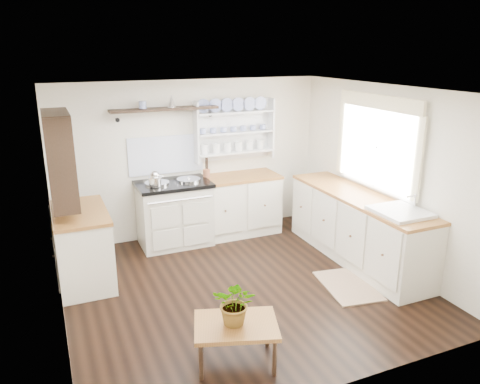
% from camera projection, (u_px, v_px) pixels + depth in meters
% --- Properties ---
extents(floor, '(4.00, 3.80, 0.01)m').
position_uv_depth(floor, '(242.00, 286.00, 5.59)').
color(floor, black).
rests_on(floor, ground).
extents(wall_back, '(4.00, 0.02, 2.30)m').
position_uv_depth(wall_back, '(191.00, 159.00, 6.91)').
color(wall_back, beige).
rests_on(wall_back, ground).
extents(wall_right, '(0.02, 3.80, 2.30)m').
position_uv_depth(wall_right, '(385.00, 176.00, 6.00)').
color(wall_right, beige).
rests_on(wall_right, ground).
extents(wall_left, '(0.02, 3.80, 2.30)m').
position_uv_depth(wall_left, '(52.00, 219.00, 4.49)').
color(wall_left, beige).
rests_on(wall_left, ground).
extents(ceiling, '(4.00, 3.80, 0.01)m').
position_uv_depth(ceiling, '(243.00, 90.00, 4.90)').
color(ceiling, white).
rests_on(ceiling, wall_back).
extents(window, '(0.08, 1.55, 1.22)m').
position_uv_depth(window, '(377.00, 142.00, 5.99)').
color(window, white).
rests_on(window, wall_right).
extents(aga_cooker, '(1.03, 0.71, 0.95)m').
position_uv_depth(aga_cooker, '(174.00, 213.00, 6.68)').
color(aga_cooker, beige).
rests_on(aga_cooker, floor).
extents(back_cabinets, '(1.27, 0.63, 0.90)m').
position_uv_depth(back_cabinets, '(237.00, 204.00, 7.08)').
color(back_cabinets, beige).
rests_on(back_cabinets, floor).
extents(right_cabinets, '(0.62, 2.43, 0.90)m').
position_uv_depth(right_cabinets, '(357.00, 227.00, 6.18)').
color(right_cabinets, beige).
rests_on(right_cabinets, floor).
extents(belfast_sink, '(0.55, 0.60, 0.45)m').
position_uv_depth(belfast_sink, '(399.00, 221.00, 5.42)').
color(belfast_sink, white).
rests_on(belfast_sink, right_cabinets).
extents(left_cabinets, '(0.62, 1.13, 0.90)m').
position_uv_depth(left_cabinets, '(83.00, 245.00, 5.60)').
color(left_cabinets, beige).
rests_on(left_cabinets, floor).
extents(plate_rack, '(1.20, 0.22, 0.90)m').
position_uv_depth(plate_rack, '(233.00, 129.00, 7.00)').
color(plate_rack, white).
rests_on(plate_rack, wall_back).
extents(high_shelf, '(1.50, 0.29, 0.16)m').
position_uv_depth(high_shelf, '(165.00, 110.00, 6.43)').
color(high_shelf, black).
rests_on(high_shelf, wall_back).
extents(left_shelving, '(0.28, 0.80, 1.05)m').
position_uv_depth(left_shelving, '(60.00, 158.00, 5.22)').
color(left_shelving, black).
rests_on(left_shelving, wall_left).
extents(kettle, '(0.17, 0.17, 0.21)m').
position_uv_depth(kettle, '(155.00, 179.00, 6.30)').
color(kettle, silver).
rests_on(kettle, aga_cooker).
extents(utensil_crock, '(0.10, 0.10, 0.12)m').
position_uv_depth(utensil_crock, '(207.00, 173.00, 6.83)').
color(utensil_crock, brown).
rests_on(utensil_crock, back_cabinets).
extents(center_table, '(0.86, 0.73, 0.40)m').
position_uv_depth(center_table, '(236.00, 328.00, 4.14)').
color(center_table, brown).
rests_on(center_table, floor).
extents(potted_plant, '(0.49, 0.48, 0.42)m').
position_uv_depth(potted_plant, '(236.00, 303.00, 4.07)').
color(potted_plant, '#3F7233').
rests_on(potted_plant, center_table).
extents(floor_rug, '(0.67, 0.92, 0.02)m').
position_uv_depth(floor_rug, '(348.00, 286.00, 5.58)').
color(floor_rug, '#8E6952').
rests_on(floor_rug, floor).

